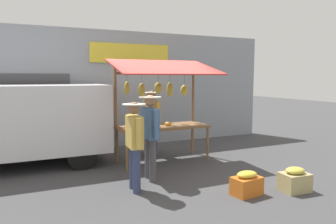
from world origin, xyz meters
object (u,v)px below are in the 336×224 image
at_px(market_stall, 162,98).
at_px(vendor_with_sunhat, 152,117).
at_px(shopper_with_ponytail, 134,139).
at_px(produce_crate_near, 247,184).
at_px(produce_crate_side, 295,180).
at_px(shopper_in_striped_shirt, 150,130).

height_order(market_stall, vendor_with_sunhat, market_stall).
relative_size(market_stall, shopper_with_ponytail, 1.54).
bearing_deg(market_stall, vendor_with_sunhat, -91.39).
relative_size(shopper_with_ponytail, produce_crate_near, 2.97).
distance_m(shopper_with_ponytail, produce_crate_side, 3.00).
xyz_separation_m(vendor_with_sunhat, produce_crate_side, (-1.33, 3.63, -0.81)).
relative_size(market_stall, produce_crate_side, 4.79).
distance_m(vendor_with_sunhat, produce_crate_near, 3.53).
bearing_deg(shopper_in_striped_shirt, vendor_with_sunhat, -20.57).
xyz_separation_m(vendor_with_sunhat, shopper_with_ponytail, (1.30, 2.38, -0.05)).
xyz_separation_m(shopper_with_ponytail, produce_crate_side, (-2.63, 1.25, -0.76)).
distance_m(market_stall, vendor_with_sunhat, 0.90).
height_order(vendor_with_sunhat, shopper_with_ponytail, vendor_with_sunhat).
height_order(market_stall, produce_crate_near, market_stall).
bearing_deg(shopper_with_ponytail, market_stall, -33.11).
xyz_separation_m(produce_crate_near, produce_crate_side, (-0.91, 0.22, 0.01)).
height_order(shopper_in_striped_shirt, produce_crate_near, shopper_in_striped_shirt).
bearing_deg(produce_crate_side, shopper_with_ponytail, -25.37).
height_order(vendor_with_sunhat, shopper_in_striped_shirt, shopper_in_striped_shirt).
bearing_deg(produce_crate_near, shopper_with_ponytail, -30.91).
bearing_deg(produce_crate_near, shopper_in_striped_shirt, -50.23).
distance_m(market_stall, produce_crate_near, 3.04).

